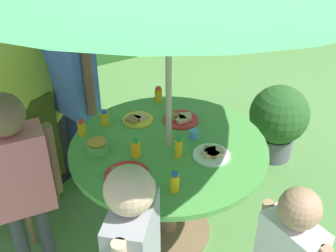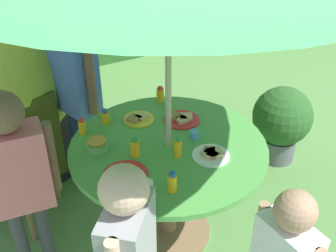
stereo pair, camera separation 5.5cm
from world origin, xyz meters
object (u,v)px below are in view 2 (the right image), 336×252
snack_bowl (97,144)px  juice_bottle_front_edge (178,148)px  child_in_pink_shirt (16,170)px  cup_near (194,135)px  child_in_grey_shirt (128,248)px  plate_near_left (181,119)px  potted_plant (282,121)px  juice_bottle_back_edge (172,182)px  cup_far (147,187)px  juice_bottle_mid_left (135,148)px  child_in_blue_shirt (74,77)px  plate_far_right (125,174)px  plate_far_left (211,154)px  plate_near_right (139,119)px  garden_table (168,167)px  juice_bottle_center_back (82,127)px  juice_bottle_mid_right (160,94)px  juice_bottle_center_front (105,117)px

snack_bowl → juice_bottle_front_edge: 0.49m
child_in_pink_shirt → cup_near: 1.07m
child_in_grey_shirt → plate_near_left: bearing=-1.4°
potted_plant → juice_bottle_back_edge: size_ratio=5.51×
child_in_pink_shirt → plate_near_left: 1.10m
snack_bowl → juice_bottle_front_edge: size_ratio=1.00×
cup_far → juice_bottle_mid_left: bearing=76.4°
plate_near_left → juice_bottle_mid_left: size_ratio=1.97×
potted_plant → child_in_blue_shirt: bearing=159.7°
potted_plant → plate_far_right: (-1.61, -0.45, 0.39)m
juice_bottle_back_edge → plate_far_left: bearing=23.9°
plate_far_right → juice_bottle_back_edge: 0.30m
potted_plant → cup_near: size_ratio=11.99×
plate_near_left → plate_far_left: (-0.04, -0.43, 0.00)m
plate_near_right → juice_bottle_back_edge: size_ratio=1.68×
plate_far_right → juice_bottle_mid_left: 0.20m
potted_plant → snack_bowl: 1.71m
juice_bottle_front_edge → garden_table: bearing=87.6°
plate_near_right → plate_near_left: same height
child_in_grey_shirt → cup_far: child_in_grey_shirt is taller
juice_bottle_center_back → juice_bottle_mid_right: (0.63, 0.14, 0.00)m
potted_plant → child_in_grey_shirt: size_ratio=0.54×
plate_near_left → juice_bottle_mid_left: bearing=-154.8°
plate_far_left → cup_far: bearing=-168.0°
plate_far_right → cup_near: size_ratio=4.52×
juice_bottle_mid_right → juice_bottle_front_edge: bearing=-108.9°
child_in_grey_shirt → plate_far_right: child_in_grey_shirt is taller
juice_bottle_front_edge → juice_bottle_mid_left: bearing=150.1°
juice_bottle_back_edge → plate_near_right: bearing=78.9°
juice_bottle_back_edge → cup_near: juice_bottle_back_edge is taller
snack_bowl → juice_bottle_back_edge: juice_bottle_back_edge is taller
juice_bottle_center_front → juice_bottle_mid_left: juice_bottle_mid_left is taller
garden_table → child_in_pink_shirt: (-0.88, 0.09, 0.25)m
plate_far_left → juice_bottle_mid_right: juice_bottle_mid_right is taller
juice_bottle_mid_right → plate_near_right: bearing=-146.9°
child_in_blue_shirt → child_in_pink_shirt: 0.99m
child_in_blue_shirt → plate_far_left: child_in_blue_shirt is taller
juice_bottle_center_back → juice_bottle_mid_right: size_ratio=0.95×
cup_near → juice_bottle_mid_left: bearing=177.8°
juice_bottle_center_front → juice_bottle_mid_left: 0.42m
cup_far → child_in_grey_shirt: bearing=-128.2°
child_in_blue_shirt → juice_bottle_front_edge: size_ratio=10.77×
potted_plant → juice_bottle_center_front: bearing=175.9°
snack_bowl → cup_near: bearing=-17.2°
plate_far_right → child_in_grey_shirt: bearing=-111.9°
plate_far_right → plate_near_left: 0.66m
juice_bottle_center_back → juice_bottle_back_edge: juice_bottle_back_edge is taller
juice_bottle_center_back → cup_near: juice_bottle_center_back is taller
child_in_pink_shirt → snack_bowl: (0.49, 0.07, -0.04)m
juice_bottle_center_front → snack_bowl: bearing=-121.0°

